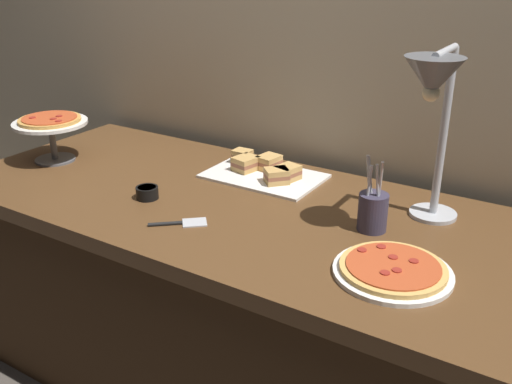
% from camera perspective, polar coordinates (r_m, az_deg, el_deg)
% --- Properties ---
extents(back_wall, '(4.40, 0.04, 2.40)m').
position_cam_1_polar(back_wall, '(2.14, 4.82, 14.80)').
color(back_wall, '#C6B593').
rests_on(back_wall, ground_plane).
extents(buffet_table, '(1.90, 0.84, 0.76)m').
position_cam_1_polar(buffet_table, '(2.03, -2.65, -10.45)').
color(buffet_table, brown).
rests_on(buffet_table, ground_plane).
extents(heat_lamp, '(0.15, 0.33, 0.51)m').
position_cam_1_polar(heat_lamp, '(1.55, 17.23, 9.07)').
color(heat_lamp, '#B7BABF').
rests_on(heat_lamp, buffet_table).
extents(pizza_plate_front, '(0.30, 0.30, 0.03)m').
position_cam_1_polar(pizza_plate_front, '(1.47, 13.39, -7.51)').
color(pizza_plate_front, white).
rests_on(pizza_plate_front, buffet_table).
extents(pizza_plate_center, '(0.27, 0.27, 0.17)m').
position_cam_1_polar(pizza_plate_center, '(2.28, -19.67, 6.19)').
color(pizza_plate_center, '#595B60').
rests_on(pizza_plate_center, buffet_table).
extents(sandwich_platter, '(0.40, 0.26, 0.06)m').
position_cam_1_polar(sandwich_platter, '(2.02, 0.77, 2.12)').
color(sandwich_platter, white).
rests_on(sandwich_platter, buffet_table).
extents(sauce_cup_near, '(0.07, 0.07, 0.04)m').
position_cam_1_polar(sauce_cup_near, '(1.88, -10.72, -0.02)').
color(sauce_cup_near, black).
rests_on(sauce_cup_near, buffet_table).
extents(utensil_holder, '(0.08, 0.08, 0.22)m').
position_cam_1_polar(utensil_holder, '(1.66, 11.48, -1.83)').
color(utensil_holder, '#383347').
rests_on(utensil_holder, buffet_table).
extents(serving_spatula, '(0.15, 0.14, 0.01)m').
position_cam_1_polar(serving_spatula, '(1.70, -7.47, -3.08)').
color(serving_spatula, '#B7BABF').
rests_on(serving_spatula, buffet_table).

